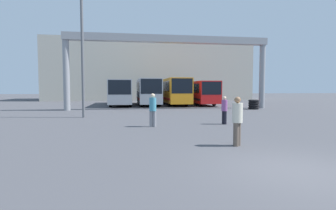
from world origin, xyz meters
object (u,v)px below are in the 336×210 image
at_px(pedestrian_near_center, 224,109).
at_px(tire_stack, 254,104).
at_px(pedestrian_near_left, 237,120).
at_px(bus_slot_2, 173,90).
at_px(pedestrian_far_center, 153,109).
at_px(bus_slot_1, 148,90).
at_px(bus_slot_3, 199,91).
at_px(lamp_post, 82,47).
at_px(bus_slot_0, 121,91).

height_order(pedestrian_near_center, tire_stack, pedestrian_near_center).
relative_size(pedestrian_near_left, tire_stack, 1.72).
distance_m(bus_slot_2, pedestrian_far_center, 20.43).
relative_size(bus_slot_1, pedestrian_near_center, 6.20).
xyz_separation_m(pedestrian_near_center, tire_stack, (6.97, 10.14, -0.38)).
relative_size(bus_slot_3, pedestrian_far_center, 5.65).
bearing_deg(pedestrian_far_center, bus_slot_1, 98.60).
relative_size(bus_slot_1, pedestrian_near_left, 5.64).
height_order(bus_slot_1, bus_slot_2, bus_slot_2).
xyz_separation_m(bus_slot_1, pedestrian_near_center, (3.05, -18.46, -0.99)).
distance_m(pedestrian_far_center, tire_stack, 15.37).
height_order(pedestrian_near_left, lamp_post, lamp_post).
bearing_deg(bus_slot_0, tire_stack, -33.78).
bearing_deg(tire_stack, bus_slot_3, 111.52).
bearing_deg(bus_slot_2, bus_slot_1, -162.46).
bearing_deg(tire_stack, pedestrian_far_center, -136.79).
height_order(bus_slot_3, pedestrian_near_left, bus_slot_3).
bearing_deg(bus_slot_2, pedestrian_near_left, -94.46).
bearing_deg(bus_slot_1, bus_slot_2, 17.54).
distance_m(bus_slot_0, pedestrian_near_left, 25.16).
height_order(bus_slot_1, bus_slot_3, bus_slot_1).
bearing_deg(bus_slot_3, bus_slot_1, -179.25).
xyz_separation_m(tire_stack, lamp_post, (-15.69, -5.19, 4.55)).
xyz_separation_m(pedestrian_near_center, lamp_post, (-8.72, 4.94, 4.16)).
bearing_deg(pedestrian_near_left, pedestrian_far_center, 76.14).
xyz_separation_m(bus_slot_3, pedestrian_far_center, (-7.88, -18.93, -0.74)).
bearing_deg(lamp_post, pedestrian_far_center, -49.85).
bearing_deg(pedestrian_far_center, tire_stack, 55.40).
relative_size(bus_slot_2, lamp_post, 1.31).
xyz_separation_m(bus_slot_3, pedestrian_near_left, (-5.31, -24.16, -0.76)).
xyz_separation_m(bus_slot_1, pedestrian_far_center, (-1.18, -18.84, -0.89)).
bearing_deg(bus_slot_1, tire_stack, -39.72).
relative_size(pedestrian_near_center, tire_stack, 1.57).
bearing_deg(pedestrian_far_center, bus_slot_3, 79.58).
height_order(bus_slot_0, bus_slot_1, bus_slot_1).
height_order(pedestrian_near_left, tire_stack, pedestrian_near_left).
xyz_separation_m(pedestrian_far_center, lamp_post, (-4.49, 5.33, 4.06)).
height_order(bus_slot_0, bus_slot_2, bus_slot_2).
relative_size(pedestrian_near_left, pedestrian_far_center, 0.99).
distance_m(pedestrian_far_center, lamp_post, 8.07).
relative_size(bus_slot_0, bus_slot_3, 1.10).
bearing_deg(bus_slot_1, pedestrian_near_center, -80.62).
height_order(pedestrian_near_left, pedestrian_far_center, pedestrian_far_center).
relative_size(pedestrian_far_center, tire_stack, 1.75).
bearing_deg(tire_stack, bus_slot_0, 146.22).
distance_m(bus_slot_2, pedestrian_near_center, 19.54).
relative_size(bus_slot_0, bus_slot_1, 1.12).
xyz_separation_m(bus_slot_2, lamp_post, (-9.02, -14.57, 3.13)).
xyz_separation_m(bus_slot_2, bus_slot_3, (3.35, -0.97, -0.19)).
distance_m(bus_slot_1, tire_stack, 13.09).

